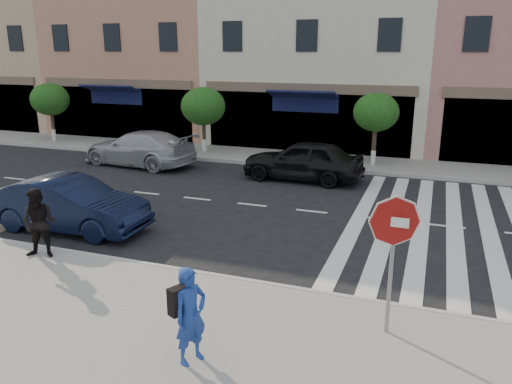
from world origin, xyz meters
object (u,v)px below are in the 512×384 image
photographer (191,316)px  walker (39,223)px  stop_sign (394,235)px  car_near_mid (69,204)px  car_far_left (139,148)px  car_far_mid (303,160)px

photographer → walker: walker is taller
stop_sign → car_near_mid: bearing=164.7°
car_near_mid → car_far_left: bearing=17.8°
walker → car_far_left: 10.41m
walker → car_far_mid: bearing=52.4°
stop_sign → car_far_mid: 11.19m
car_far_mid → car_near_mid: bearing=-29.6°
walker → car_far_left: bearing=94.0°
car_far_left → walker: bearing=27.3°
stop_sign → photographer: stop_sign is taller
car_near_mid → car_far_left: (-2.69, 7.71, 0.01)m
photographer → car_far_left: 15.10m
stop_sign → walker: 8.11m
stop_sign → walker: stop_sign is taller
stop_sign → car_far_mid: (-4.24, 10.29, -1.17)m
car_far_left → car_far_mid: (7.39, -0.06, 0.03)m
photographer → car_far_mid: 12.28m
stop_sign → car_near_mid: size_ratio=0.55×
car_far_mid → walker: bearing=-19.4°
photographer → car_far_mid: bearing=31.8°
stop_sign → car_far_left: size_ratio=0.48×
photographer → car_far_mid: photographer is taller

